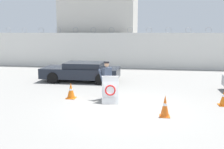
{
  "coord_description": "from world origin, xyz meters",
  "views": [
    {
      "loc": [
        0.87,
        -9.44,
        2.95
      ],
      "look_at": [
        -0.82,
        1.68,
        1.03
      ],
      "focal_mm": 40.0,
      "sensor_mm": 36.0,
      "label": 1
    }
  ],
  "objects": [
    {
      "name": "traffic_cone_far",
      "position": [
        -2.59,
        1.07,
        0.35
      ],
      "size": [
        0.42,
        0.42,
        0.71
      ],
      "color": "orange",
      "rests_on": "ground_plane"
    },
    {
      "name": "barricade_sign",
      "position": [
        -0.74,
        0.71,
        0.56
      ],
      "size": [
        0.79,
        0.87,
        1.13
      ],
      "rotation": [
        0.0,
        0.0,
        0.13
      ],
      "color": "white",
      "rests_on": "ground_plane"
    },
    {
      "name": "perimeter_wall",
      "position": [
        -0.0,
        11.15,
        1.45
      ],
      "size": [
        36.0,
        0.3,
        3.35
      ],
      "color": "silver",
      "rests_on": "ground_plane"
    },
    {
      "name": "traffic_cone_mid",
      "position": [
        1.45,
        -0.81,
        0.38
      ],
      "size": [
        0.36,
        0.36,
        0.77
      ],
      "color": "orange",
      "rests_on": "ground_plane"
    },
    {
      "name": "parked_car_front_coupe",
      "position": [
        -3.2,
        5.05,
        0.6
      ],
      "size": [
        4.62,
        2.01,
        1.15
      ],
      "rotation": [
        0.0,
        0.0,
        3.14
      ],
      "color": "black",
      "rests_on": "ground_plane"
    },
    {
      "name": "ground_plane",
      "position": [
        0.0,
        0.0,
        0.0
      ],
      "size": [
        90.0,
        90.0,
        0.0
      ],
      "primitive_type": "plane",
      "color": "gray"
    },
    {
      "name": "security_guard",
      "position": [
        -1.0,
        1.28,
        0.92
      ],
      "size": [
        0.61,
        0.51,
        1.67
      ],
      "rotation": [
        0.0,
        0.0,
        -2.26
      ],
      "color": "black",
      "rests_on": "ground_plane"
    },
    {
      "name": "traffic_cone_near",
      "position": [
        3.91,
        0.91,
        0.36
      ],
      "size": [
        0.42,
        0.42,
        0.73
      ],
      "color": "orange",
      "rests_on": "ground_plane"
    },
    {
      "name": "building_block",
      "position": [
        -3.96,
        15.79,
        3.37
      ],
      "size": [
        6.72,
        7.66,
        6.73
      ],
      "color": "beige",
      "rests_on": "ground_plane"
    }
  ]
}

